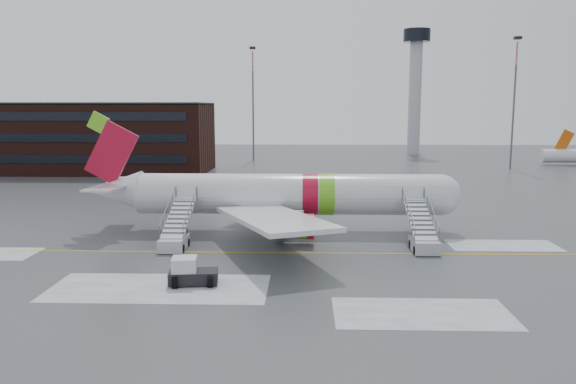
{
  "coord_description": "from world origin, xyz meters",
  "views": [
    {
      "loc": [
        3.36,
        -44.44,
        11.51
      ],
      "look_at": [
        1.83,
        5.1,
        4.0
      ],
      "focal_mm": 35.0,
      "sensor_mm": 36.0,
      "label": 1
    }
  ],
  "objects_px": {
    "airliner": "(278,195)",
    "airstair_fwd": "(423,236)",
    "pushback_tug": "(190,272)",
    "airstair_aft": "(176,235)"
  },
  "relations": [
    {
      "from": "airstair_fwd",
      "to": "airstair_aft",
      "type": "distance_m",
      "value": 20.29
    },
    {
      "from": "airliner",
      "to": "airstair_aft",
      "type": "height_order",
      "value": "airliner"
    },
    {
      "from": "airliner",
      "to": "airstair_aft",
      "type": "bearing_deg",
      "value": -141.43
    },
    {
      "from": "airstair_fwd",
      "to": "pushback_tug",
      "type": "relative_size",
      "value": 2.3
    },
    {
      "from": "airstair_aft",
      "to": "pushback_tug",
      "type": "height_order",
      "value": "airstair_aft"
    },
    {
      "from": "airliner",
      "to": "airstair_fwd",
      "type": "relative_size",
      "value": 4.55
    },
    {
      "from": "pushback_tug",
      "to": "airliner",
      "type": "bearing_deg",
      "value": 72.8
    },
    {
      "from": "airliner",
      "to": "pushback_tug",
      "type": "height_order",
      "value": "airliner"
    },
    {
      "from": "airliner",
      "to": "airstair_aft",
      "type": "relative_size",
      "value": 4.55
    },
    {
      "from": "pushback_tug",
      "to": "airstair_fwd",
      "type": "bearing_deg",
      "value": 29.53
    }
  ]
}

